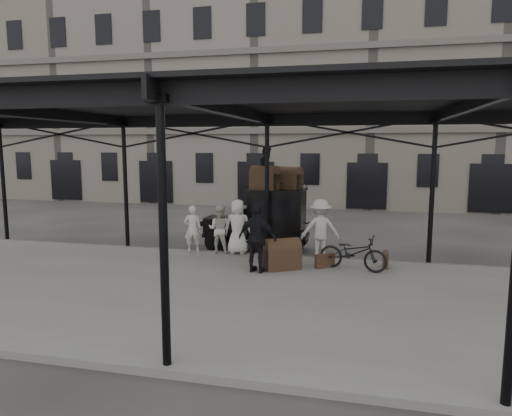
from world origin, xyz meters
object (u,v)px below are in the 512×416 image
at_px(taxi, 268,217).
at_px(steamer_trunk_platform, 282,256).
at_px(bicycle, 353,253).
at_px(porter_official, 257,238).
at_px(porter_left, 193,229).
at_px(steamer_trunk_roof_near, 265,180).

distance_m(taxi, steamer_trunk_platform, 2.94).
bearing_deg(bicycle, porter_official, 121.55).
bearing_deg(porter_left, porter_official, 128.55).
bearing_deg(steamer_trunk_roof_near, bicycle, -19.88).
bearing_deg(steamer_trunk_platform, porter_left, 128.74).
bearing_deg(taxi, steamer_trunk_roof_near, -108.07).
bearing_deg(steamer_trunk_platform, porter_official, -168.72).
height_order(bicycle, steamer_trunk_platform, bicycle).
distance_m(taxi, porter_left, 2.66).
height_order(porter_official, steamer_trunk_roof_near, steamer_trunk_roof_near).
xyz_separation_m(porter_official, bicycle, (2.59, 0.84, -0.46)).
height_order(porter_left, steamer_trunk_platform, porter_left).
distance_m(porter_official, steamer_trunk_roof_near, 3.31).
relative_size(taxi, steamer_trunk_roof_near, 4.00).
height_order(porter_left, steamer_trunk_roof_near, steamer_trunk_roof_near).
bearing_deg(porter_official, porter_left, -23.34).
height_order(taxi, bicycle, taxi).
distance_m(porter_left, bicycle, 5.28).
bearing_deg(porter_official, steamer_trunk_roof_near, -70.24).
distance_m(porter_left, steamer_trunk_platform, 3.47).
bearing_deg(bicycle, taxi, 64.59).
bearing_deg(steamer_trunk_roof_near, taxi, 87.18).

